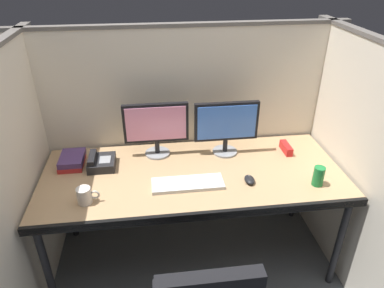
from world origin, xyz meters
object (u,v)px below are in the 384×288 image
at_px(book_stack, 72,160).
at_px(desk_phone, 101,162).
at_px(soda_can, 318,176).
at_px(coffee_mug, 85,196).
at_px(monitor_left, 156,126).
at_px(red_stapler, 286,148).
at_px(monitor_right, 226,125).
at_px(computer_mouse, 250,180).
at_px(desk, 193,180).
at_px(keyboard_main, 188,184).

height_order(book_stack, desk_phone, desk_phone).
bearing_deg(soda_can, coffee_mug, 179.73).
height_order(monitor_left, red_stapler, monitor_left).
bearing_deg(monitor_right, coffee_mug, -153.86).
bearing_deg(computer_mouse, book_stack, 162.84).
bearing_deg(book_stack, red_stapler, -0.69).
bearing_deg(desk_phone, monitor_right, 5.05).
relative_size(monitor_right, coffee_mug, 3.41).
height_order(computer_mouse, book_stack, book_stack).
distance_m(computer_mouse, soda_can, 0.41).
relative_size(desk, monitor_left, 4.42).
relative_size(keyboard_main, coffee_mug, 3.41).
height_order(monitor_right, red_stapler, monitor_right).
distance_m(desk, desk_phone, 0.61).
bearing_deg(desk_phone, computer_mouse, -17.69).
distance_m(monitor_right, desk_phone, 0.86).
height_order(desk, red_stapler, red_stapler).
relative_size(book_stack, desk_phone, 1.13).
height_order(desk, coffee_mug, coffee_mug).
xyz_separation_m(monitor_right, desk_phone, (-0.84, -0.07, -0.18)).
xyz_separation_m(monitor_right, book_stack, (-1.02, -0.02, -0.18)).
bearing_deg(monitor_right, book_stack, -178.61).
bearing_deg(coffee_mug, red_stapler, 16.69).
height_order(desk, desk_phone, desk_phone).
xyz_separation_m(monitor_right, red_stapler, (0.42, -0.04, -0.19)).
bearing_deg(book_stack, monitor_right, 1.39).
xyz_separation_m(red_stapler, desk_phone, (-1.26, -0.03, 0.01)).
bearing_deg(desk_phone, coffee_mug, -97.98).
relative_size(red_stapler, book_stack, 0.70).
distance_m(monitor_right, keyboard_main, 0.50).
distance_m(red_stapler, coffee_mug, 1.37).
relative_size(desk, book_stack, 8.87).
xyz_separation_m(monitor_left, red_stapler, (0.89, -0.08, -0.19)).
bearing_deg(book_stack, computer_mouse, -17.16).
bearing_deg(monitor_left, desk_phone, -163.21).
relative_size(keyboard_main, book_stack, 2.01).
bearing_deg(monitor_right, soda_can, -43.21).
bearing_deg(desk_phone, keyboard_main, -27.16).
distance_m(soda_can, desk_phone, 1.36).
xyz_separation_m(book_stack, desk_phone, (0.19, -0.05, 0.00)).
distance_m(keyboard_main, soda_can, 0.78).
xyz_separation_m(desk, soda_can, (0.72, -0.21, 0.11)).
relative_size(monitor_right, book_stack, 2.01).
height_order(soda_can, desk_phone, soda_can).
xyz_separation_m(red_stapler, coffee_mug, (-1.31, -0.39, 0.02)).
xyz_separation_m(keyboard_main, desk_phone, (-0.53, 0.27, 0.02)).
bearing_deg(red_stapler, book_stack, 179.31).
distance_m(monitor_right, computer_mouse, 0.42).
relative_size(desk, soda_can, 15.57).
bearing_deg(monitor_right, computer_mouse, -78.45).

